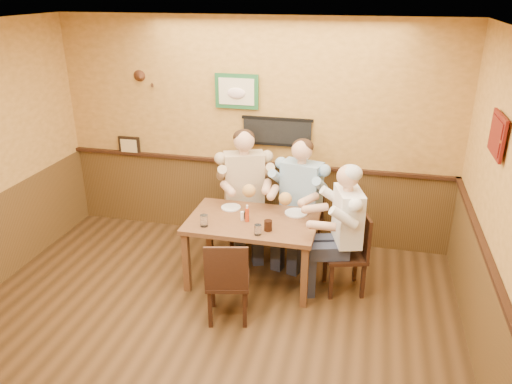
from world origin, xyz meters
TOP-DOWN VIEW (x-y plane):
  - room at (0.13, 0.17)m, footprint 5.02×5.03m
  - dining_table at (0.25, 1.40)m, footprint 1.40×0.90m
  - chair_back_left at (-0.02, 2.09)m, footprint 0.58×0.58m
  - chair_back_right at (0.69, 2.04)m, footprint 0.53×0.53m
  - chair_right_end at (1.27, 1.42)m, footprint 0.52×0.52m
  - chair_near_side at (0.18, 0.66)m, footprint 0.50×0.50m
  - diner_tan_shirt at (-0.02, 2.09)m, footprint 0.83×0.83m
  - diner_blue_polo at (0.69, 2.04)m, footprint 0.76×0.76m
  - diner_white_elder at (1.27, 1.42)m, footprint 0.75×0.75m
  - water_glass_left at (-0.21, 1.13)m, footprint 0.11×0.11m
  - water_glass_mid at (0.39, 1.07)m, footprint 0.07×0.07m
  - cola_tumbler at (0.47, 1.19)m, footprint 0.11×0.11m
  - hot_sauce_bottle at (0.21, 1.34)m, footprint 0.05×0.05m
  - salt_shaker at (0.15, 1.37)m, footprint 0.05×0.05m
  - pepper_shaker at (0.17, 1.41)m, footprint 0.04×0.04m
  - plate_far_left at (-0.06, 1.64)m, footprint 0.23×0.23m
  - plate_far_right at (0.69, 1.66)m, footprint 0.33×0.33m

SIDE VIEW (x-z plane):
  - chair_near_side at x=0.18m, z-range 0.00..0.90m
  - chair_right_end at x=1.27m, z-range 0.00..0.91m
  - chair_back_right at x=0.69m, z-range 0.00..0.95m
  - chair_back_left at x=-0.02m, z-range 0.00..0.98m
  - diner_white_elder at x=1.27m, z-range 0.00..1.31m
  - dining_table at x=0.25m, z-range 0.28..1.03m
  - diner_blue_polo at x=0.69m, z-range 0.00..1.35m
  - diner_tan_shirt at x=-0.02m, z-range 0.00..1.40m
  - plate_far_left at x=-0.06m, z-range 0.75..0.76m
  - plate_far_right at x=0.69m, z-range 0.75..0.77m
  - pepper_shaker at x=0.17m, z-range 0.75..0.83m
  - salt_shaker at x=0.15m, z-range 0.75..0.85m
  - water_glass_mid at x=0.39m, z-range 0.75..0.86m
  - cola_tumbler at x=0.47m, z-range 0.75..0.86m
  - water_glass_left at x=-0.21m, z-range 0.75..0.88m
  - hot_sauce_bottle at x=0.21m, z-range 0.75..0.92m
  - room at x=0.13m, z-range 0.28..3.09m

